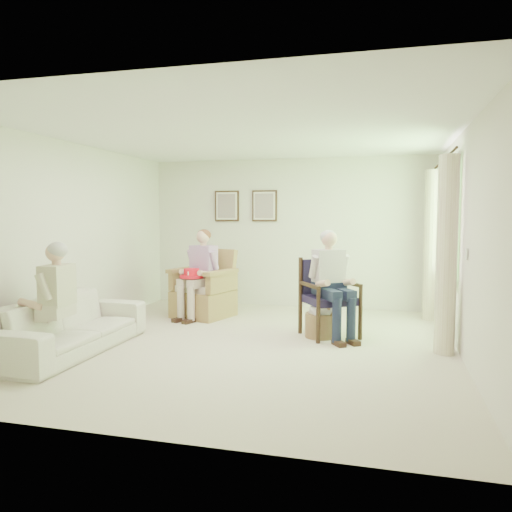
# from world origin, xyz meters

# --- Properties ---
(floor) EXTENTS (5.50, 5.50, 0.00)m
(floor) POSITION_xyz_m (0.00, 0.00, 0.00)
(floor) COLOR beige
(floor) RESTS_ON ground
(back_wall) EXTENTS (5.00, 0.04, 2.60)m
(back_wall) POSITION_xyz_m (0.00, 2.75, 1.30)
(back_wall) COLOR silver
(back_wall) RESTS_ON ground
(front_wall) EXTENTS (5.00, 0.04, 2.60)m
(front_wall) POSITION_xyz_m (0.00, -2.75, 1.30)
(front_wall) COLOR silver
(front_wall) RESTS_ON ground
(left_wall) EXTENTS (0.04, 5.50, 2.60)m
(left_wall) POSITION_xyz_m (-2.50, 0.00, 1.30)
(left_wall) COLOR silver
(left_wall) RESTS_ON ground
(right_wall) EXTENTS (0.04, 5.50, 2.60)m
(right_wall) POSITION_xyz_m (2.50, 0.00, 1.30)
(right_wall) COLOR silver
(right_wall) RESTS_ON ground
(ceiling) EXTENTS (5.00, 5.50, 0.02)m
(ceiling) POSITION_xyz_m (0.00, 0.00, 2.60)
(ceiling) COLOR white
(ceiling) RESTS_ON back_wall
(window) EXTENTS (0.13, 2.50, 1.63)m
(window) POSITION_xyz_m (2.46, 1.20, 1.58)
(window) COLOR #2D6B23
(window) RESTS_ON right_wall
(curtain_left) EXTENTS (0.34, 0.34, 2.30)m
(curtain_left) POSITION_xyz_m (2.33, 0.22, 1.15)
(curtain_left) COLOR beige
(curtain_left) RESTS_ON ground
(curtain_right) EXTENTS (0.34, 0.34, 2.30)m
(curtain_right) POSITION_xyz_m (2.33, 2.18, 1.15)
(curtain_right) COLOR beige
(curtain_right) RESTS_ON ground
(framed_print_left) EXTENTS (0.45, 0.05, 0.55)m
(framed_print_left) POSITION_xyz_m (-1.15, 2.71, 1.78)
(framed_print_left) COLOR #382114
(framed_print_left) RESTS_ON back_wall
(framed_print_right) EXTENTS (0.45, 0.05, 0.55)m
(framed_print_right) POSITION_xyz_m (-0.45, 2.71, 1.78)
(framed_print_right) COLOR #382114
(framed_print_right) RESTS_ON back_wall
(wicker_armchair) EXTENTS (0.84, 0.83, 1.07)m
(wicker_armchair) POSITION_xyz_m (-1.15, 1.51, 0.34)
(wicker_armchair) COLOR tan
(wicker_armchair) RESTS_ON ground
(wood_armchair) EXTENTS (0.66, 0.62, 1.01)m
(wood_armchair) POSITION_xyz_m (0.94, 0.76, 0.56)
(wood_armchair) COLOR black
(wood_armchair) RESTS_ON ground
(sofa) EXTENTS (2.19, 0.86, 0.64)m
(sofa) POSITION_xyz_m (-1.95, -0.86, 0.32)
(sofa) COLOR #ECE5CC
(sofa) RESTS_ON ground
(person_wicker) EXTENTS (0.40, 0.62, 1.36)m
(person_wicker) POSITION_xyz_m (-1.15, 1.37, 0.80)
(person_wicker) COLOR beige
(person_wicker) RESTS_ON ground
(person_dark) EXTENTS (0.40, 0.62, 1.39)m
(person_dark) POSITION_xyz_m (0.94, 0.60, 0.82)
(person_dark) COLOR #192038
(person_dark) RESTS_ON ground
(person_sofa) EXTENTS (0.42, 0.62, 1.29)m
(person_sofa) POSITION_xyz_m (-1.95, -1.17, 0.74)
(person_sofa) COLOR beige
(person_sofa) RESTS_ON ground
(red_hat) EXTENTS (0.36, 0.36, 0.14)m
(red_hat) POSITION_xyz_m (-1.23, 1.18, 0.71)
(red_hat) COLOR red
(red_hat) RESTS_ON person_wicker
(hatbox) EXTENTS (0.45, 0.45, 0.60)m
(hatbox) POSITION_xyz_m (0.83, 0.60, 0.23)
(hatbox) COLOR tan
(hatbox) RESTS_ON ground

